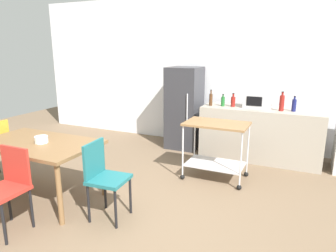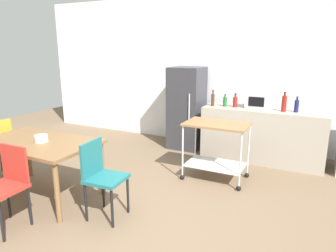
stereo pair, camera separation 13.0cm
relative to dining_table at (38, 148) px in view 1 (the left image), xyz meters
The scene contains 15 objects.
ground_plane 1.58m from the dining_table, ahead, with size 12.00×12.00×0.00m, color brown.
back_wall 3.63m from the dining_table, 66.22° to the left, with size 8.40×0.12×2.90m, color white.
kitchen_counter 3.53m from the dining_table, 48.64° to the left, with size 2.00×0.64×0.90m, color #A89E8E.
dining_table is the anchor object (origin of this frame).
chair_teal 1.05m from the dining_table, ahead, with size 0.43×0.43×0.89m.
chair_red 0.74m from the dining_table, 67.38° to the right, with size 0.41×0.41×0.89m.
refrigerator 2.89m from the dining_table, 72.22° to the left, with size 0.60×0.63×1.55m.
kitchen_cart 2.42m from the dining_table, 39.37° to the left, with size 0.91×0.57×0.85m.
bottle_soy_sauce 2.96m from the dining_table, 60.20° to the left, with size 0.06×0.06×0.28m.
bottle_sparkling_water 3.10m from the dining_table, 57.25° to the left, with size 0.07×0.07×0.21m.
bottle_vinegar 3.22m from the dining_table, 54.89° to the left, with size 0.08×0.08×0.24m.
microwave 3.55m from the dining_table, 50.44° to the left, with size 0.46×0.35×0.26m.
bottle_wine 3.71m from the dining_table, 44.23° to the left, with size 0.08×0.08×0.32m.
bottle_olive_oil 3.87m from the dining_table, 42.74° to the left, with size 0.07×0.07×0.25m.
fruit_bowl 0.14m from the dining_table, ahead, with size 0.16×0.16×0.08m, color white.
Camera 1 is at (1.59, -2.70, 1.89)m, focal length 32.90 mm.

